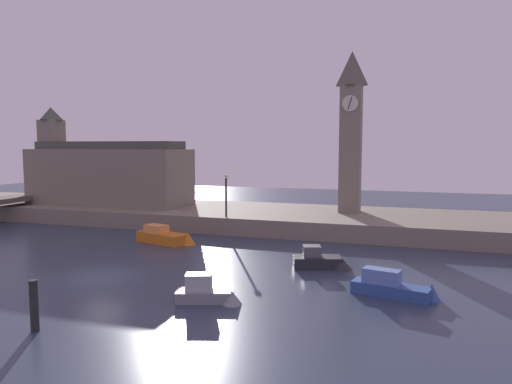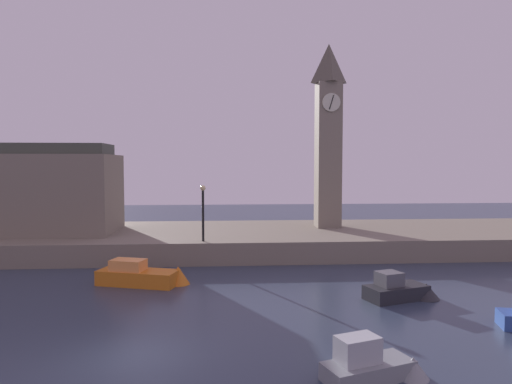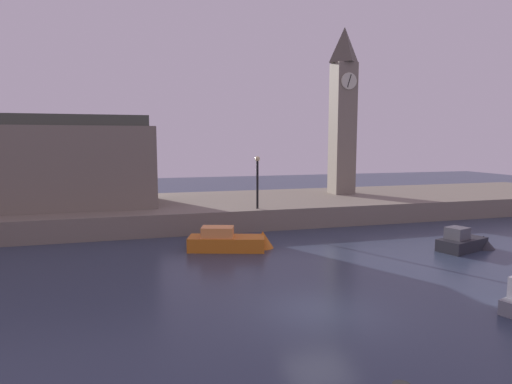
{
  "view_description": "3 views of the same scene",
  "coord_description": "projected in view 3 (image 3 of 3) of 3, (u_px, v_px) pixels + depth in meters",
  "views": [
    {
      "loc": [
        17.07,
        -22.8,
        7.6
      ],
      "look_at": [
        3.77,
        17.26,
        3.49
      ],
      "focal_mm": 33.15,
      "sensor_mm": 36.0,
      "label": 1
    },
    {
      "loc": [
        3.18,
        -15.74,
        6.59
      ],
      "look_at": [
        5.46,
        16.88,
        4.63
      ],
      "focal_mm": 32.64,
      "sensor_mm": 36.0,
      "label": 2
    },
    {
      "loc": [
        -6.44,
        -14.1,
        6.28
      ],
      "look_at": [
        1.64,
        14.63,
        2.72
      ],
      "focal_mm": 30.23,
      "sensor_mm": 36.0,
      "label": 3
    }
  ],
  "objects": [
    {
      "name": "ground_plane",
      "position": [
        320.0,
        311.0,
        15.95
      ],
      "size": [
        120.0,
        120.0,
        0.0
      ],
      "primitive_type": "plane",
      "color": "#2D384C"
    },
    {
      "name": "streetlamp",
      "position": [
        257.0,
        176.0,
        30.24
      ],
      "size": [
        0.36,
        0.36,
        3.7
      ],
      "color": "black",
      "rests_on": "far_embankment"
    },
    {
      "name": "boat_barge_dark",
      "position": [
        467.0,
        242.0,
        24.88
      ],
      "size": [
        3.98,
        2.31,
        1.36
      ],
      "color": "#232328",
      "rests_on": "ground"
    },
    {
      "name": "boat_patrol_orange",
      "position": [
        234.0,
        241.0,
        24.89
      ],
      "size": [
        5.37,
        2.77,
        1.5
      ],
      "color": "orange",
      "rests_on": "ground"
    },
    {
      "name": "parliament_hall",
      "position": [
        26.0,
        162.0,
        30.52
      ],
      "size": [
        16.97,
        6.3,
        10.33
      ],
      "color": "slate",
      "rests_on": "far_embankment"
    },
    {
      "name": "far_embankment",
      "position": [
        219.0,
        209.0,
        34.98
      ],
      "size": [
        70.0,
        12.0,
        1.5
      ],
      "primitive_type": "cube",
      "color": "slate",
      "rests_on": "ground"
    },
    {
      "name": "clock_tower",
      "position": [
        343.0,
        109.0,
        38.38
      ],
      "size": [
        2.07,
        2.12,
        14.65
      ],
      "color": "slate",
      "rests_on": "far_embankment"
    }
  ]
}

